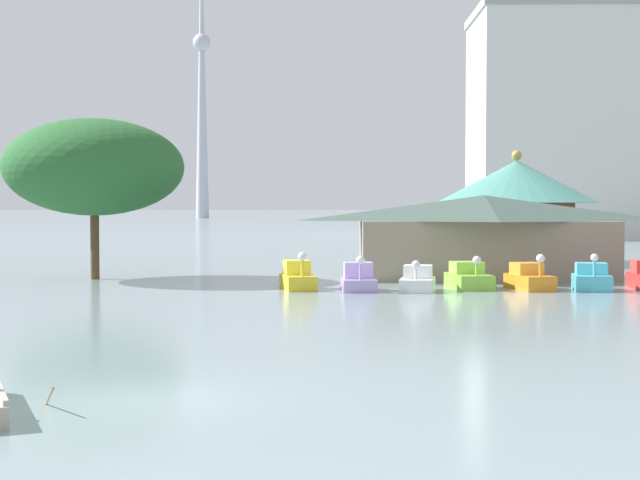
# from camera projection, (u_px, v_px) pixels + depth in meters

# --- Properties ---
(ground_plane) EXTENTS (2000.00, 2000.00, 0.00)m
(ground_plane) POSITION_uv_depth(u_px,v_px,m) (133.00, 401.00, 18.74)
(ground_plane) COLOR gray
(pedal_boat_yellow) EXTENTS (1.91, 2.97, 1.80)m
(pedal_boat_yellow) POSITION_uv_depth(u_px,v_px,m) (298.00, 278.00, 43.94)
(pedal_boat_yellow) COLOR yellow
(pedal_boat_yellow) RESTS_ON ground
(pedal_boat_lavender) EXTENTS (1.66, 2.32, 1.68)m
(pedal_boat_lavender) POSITION_uv_depth(u_px,v_px,m) (359.00, 280.00, 43.06)
(pedal_boat_lavender) COLOR #B299D8
(pedal_boat_lavender) RESTS_ON ground
(pedal_boat_white) EXTENTS (1.90, 2.76, 1.48)m
(pedal_boat_white) POSITION_uv_depth(u_px,v_px,m) (418.00, 281.00, 42.98)
(pedal_boat_white) COLOR white
(pedal_boat_white) RESTS_ON ground
(pedal_boat_lime) EXTENTS (2.08, 3.12, 1.62)m
(pedal_boat_lime) POSITION_uv_depth(u_px,v_px,m) (469.00, 278.00, 44.28)
(pedal_boat_lime) COLOR #8CCC3F
(pedal_boat_lime) RESTS_ON ground
(pedal_boat_orange) EXTENTS (2.03, 3.04, 1.72)m
(pedal_boat_orange) POSITION_uv_depth(u_px,v_px,m) (529.00, 279.00, 43.80)
(pedal_boat_orange) COLOR orange
(pedal_boat_orange) RESTS_ON ground
(pedal_boat_cyan) EXTENTS (1.95, 2.46, 1.75)m
(pedal_boat_cyan) POSITION_uv_depth(u_px,v_px,m) (592.00, 279.00, 43.34)
(pedal_boat_cyan) COLOR #4CB7CC
(pedal_boat_cyan) RESTS_ON ground
(boathouse) EXTENTS (14.36, 6.85, 4.50)m
(boathouse) POSITION_uv_depth(u_px,v_px,m) (484.00, 235.00, 50.49)
(boathouse) COLOR gray
(boathouse) RESTS_ON ground
(green_roof_pavilion) EXTENTS (11.13, 11.13, 7.77)m
(green_roof_pavilion) POSITION_uv_depth(u_px,v_px,m) (516.00, 203.00, 64.48)
(green_roof_pavilion) COLOR brown
(green_roof_pavilion) RESTS_ON ground
(shoreline_tree_tall_left) EXTENTS (9.56, 9.56, 8.58)m
(shoreline_tree_tall_left) POSITION_uv_depth(u_px,v_px,m) (94.00, 167.00, 49.81)
(shoreline_tree_tall_left) COLOR brown
(shoreline_tree_tall_left) RESTS_ON ground
(background_building_block) EXTENTS (24.80, 16.22, 27.92)m
(background_building_block) POSITION_uv_depth(u_px,v_px,m) (574.00, 124.00, 114.60)
(background_building_block) COLOR silver
(background_building_block) RESTS_ON ground
(distant_broadcast_tower) EXTENTS (5.99, 5.99, 124.41)m
(distant_broadcast_tower) POSITION_uv_depth(u_px,v_px,m) (202.00, 62.00, 317.71)
(distant_broadcast_tower) COLOR #B7BCC6
(distant_broadcast_tower) RESTS_ON ground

